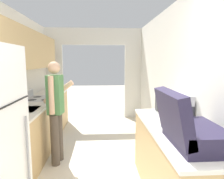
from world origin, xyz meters
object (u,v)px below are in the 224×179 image
at_px(range_oven, 42,119).
at_px(person, 56,110).
at_px(microwave, 173,105).
at_px(knife, 49,94).
at_px(suitcase, 188,128).

relative_size(range_oven, person, 0.64).
distance_m(range_oven, person, 1.10).
relative_size(range_oven, microwave, 1.99).
height_order(microwave, knife, microwave).
bearing_deg(range_oven, person, -61.85).
height_order(person, suitcase, person).
bearing_deg(suitcase, range_oven, 129.76).
bearing_deg(suitcase, knife, 124.05).
distance_m(suitcase, microwave, 0.89).
height_order(suitcase, knife, suitcase).
bearing_deg(person, knife, 26.20).
height_order(suitcase, microwave, suitcase).
bearing_deg(microwave, suitcase, -101.97).
relative_size(suitcase, microwave, 1.23).
distance_m(microwave, knife, 2.84).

